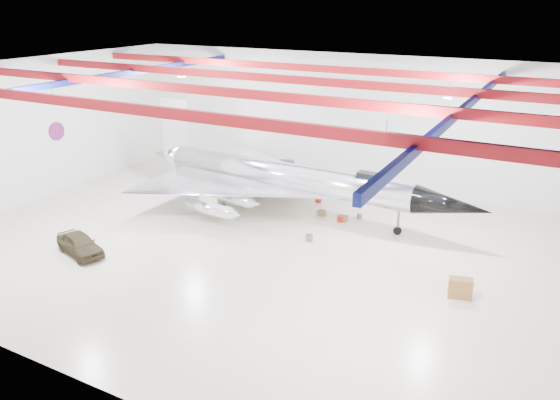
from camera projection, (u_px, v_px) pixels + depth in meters
The scene contains 17 objects.
floor at pixel (256, 246), 35.51m from camera, with size 40.00×40.00×0.00m, color beige.
wall_back at pixel (346, 120), 45.99m from camera, with size 40.00×40.00×0.00m, color silver.
wall_left at pixel (34, 130), 42.48m from camera, with size 30.00×30.00×0.00m, color silver.
ceiling at pixel (253, 74), 31.69m from camera, with size 40.00×40.00×0.00m, color #0A0F38.
ceiling_structure at pixel (254, 86), 31.93m from camera, with size 39.50×29.50×1.08m.
wall_roundel at pixel (57, 131), 44.28m from camera, with size 1.50×1.50×0.10m, color #B21414.
jet_aircraft at pixel (284, 179), 40.66m from camera, with size 27.74×16.44×7.56m.
jeep at pixel (80, 244), 34.17m from camera, with size 1.63×4.05×1.38m, color #322C19.
desk at pixel (460, 288), 29.22m from camera, with size 1.24×0.62×1.14m, color brown.
crate_ply at pixel (244, 203), 42.41m from camera, with size 0.48×0.38×0.33m, color olive.
toolbox_red at pixel (318, 201), 43.07m from camera, with size 0.39×0.31×0.27m, color #A61910.
engine_drum at pixel (309, 238), 36.20m from camera, with size 0.49×0.49×0.44m, color #59595B.
parts_bin at pixel (342, 218), 39.44m from camera, with size 0.60×0.48×0.42m, color olive.
crate_small at pixel (220, 198), 43.65m from camera, with size 0.36×0.29×0.25m, color #59595B.
tool_chest at pixel (341, 219), 39.33m from camera, with size 0.47×0.47×0.42m, color #A61910.
oil_barrel at pixel (322, 213), 40.50m from camera, with size 0.55×0.44×0.38m, color olive.
spares_box at pixel (359, 216), 39.94m from camera, with size 0.38×0.38×0.34m, color #59595B.
Camera 1 is at (16.63, -27.68, 15.15)m, focal length 35.00 mm.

